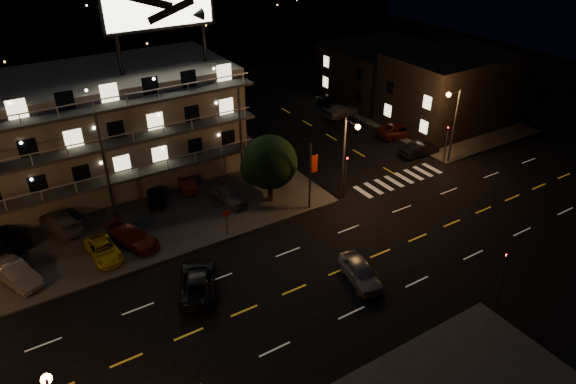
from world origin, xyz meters
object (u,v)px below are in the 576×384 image
lot_car_7 (59,220)px  side_car_0 (419,149)px  road_car_west (198,281)px  road_car_east (360,272)px  lot_car_2 (103,250)px  lot_car_4 (229,195)px  tree (269,164)px

lot_car_7 → side_car_0: (35.56, -5.60, -0.20)m
side_car_0 → road_car_west: road_car_west is taller
lot_car_7 → road_car_east: size_ratio=1.17×
lot_car_7 → lot_car_2: bearing=93.5°
lot_car_4 → lot_car_7: lot_car_7 is taller
lot_car_2 → lot_car_7: 6.23m
lot_car_4 → lot_car_7: (-13.82, 3.68, 0.07)m
side_car_0 → road_car_west: (-28.82, -7.50, 0.05)m
tree → road_car_west: (-10.38, -7.67, -3.13)m
road_car_east → road_car_west: size_ratio=0.82×
lot_car_7 → road_car_west: lot_car_7 is taller
side_car_0 → road_car_east: size_ratio=0.96×
tree → road_car_east: bearing=-90.4°
tree → side_car_0: size_ratio=1.45×
tree → road_car_west: tree is taller
lot_car_2 → side_car_0: size_ratio=1.01×
side_car_0 → road_car_east: bearing=129.2°
tree → road_car_west: bearing=-143.6°
lot_car_2 → road_car_east: bearing=-43.5°
tree → lot_car_7: tree is taller
lot_car_7 → side_car_0: size_ratio=1.22×
tree → road_car_east: tree is taller
tree → side_car_0: (18.44, -0.16, -3.17)m
lot_car_7 → side_car_0: lot_car_7 is taller
lot_car_4 → side_car_0: bearing=-14.4°
lot_car_7 → road_car_west: bearing=101.3°
lot_car_2 → side_car_0: side_car_0 is taller
tree → road_car_east: size_ratio=1.39×
lot_car_4 → side_car_0: lot_car_4 is taller
lot_car_2 → road_car_east: size_ratio=0.97×
lot_car_4 → road_car_west: bearing=-136.3°
road_car_east → lot_car_4: bearing=114.9°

